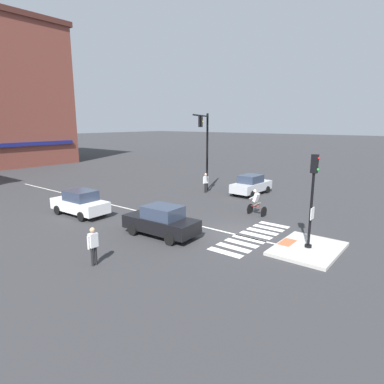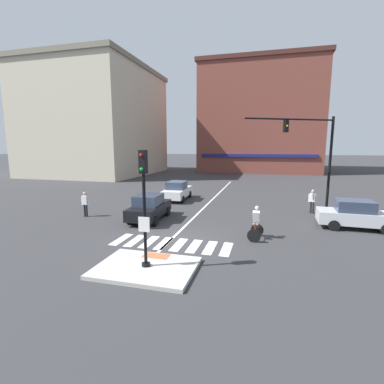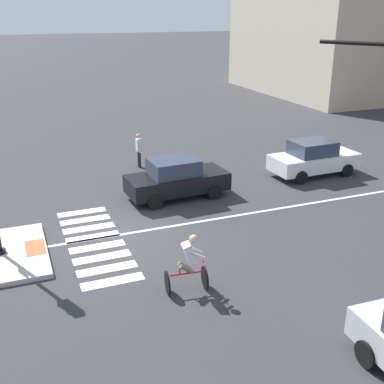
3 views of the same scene
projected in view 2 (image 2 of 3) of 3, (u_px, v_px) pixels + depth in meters
The scene contains 22 objects.
ground_plane at pixel (176, 239), 14.13m from camera, with size 300.00×300.00×0.00m, color #333335.
traffic_island at pixel (146, 268), 10.63m from camera, with size 3.74×2.75×0.15m, color #B2AFA8.
tactile_pad_front at pixel (156, 256), 11.60m from camera, with size 1.10×0.60×0.01m, color #DB5B38.
signal_pole at pixel (144, 198), 10.18m from camera, with size 0.44×0.38×4.36m.
crosswalk_stripe_a at pixel (121, 239), 14.10m from camera, with size 0.44×1.80×0.01m, color silver.
crosswalk_stripe_b at pixel (135, 241), 13.91m from camera, with size 0.44×1.80×0.01m, color silver.
crosswalk_stripe_c at pixel (149, 242), 13.71m from camera, with size 0.44×1.80×0.01m, color silver.
crosswalk_stripe_d at pixel (164, 243), 13.52m from camera, with size 0.44×1.80×0.01m, color silver.
crosswalk_stripe_e at pixel (179, 245), 13.33m from camera, with size 0.44×1.80×0.01m, color silver.
crosswalk_stripe_f at pixel (194, 246), 13.13m from camera, with size 0.44×1.80×0.01m, color silver.
crosswalk_stripe_g at pixel (210, 248), 12.94m from camera, with size 0.44×1.80×0.01m, color silver.
crosswalk_stripe_h at pixel (226, 249), 12.75m from camera, with size 0.44×1.80×0.01m, color silver.
lane_centre_line at pixel (210, 201), 23.72m from camera, with size 0.14×28.00×0.01m, color silver.
traffic_light_mast at pixel (314, 149), 18.95m from camera, with size 5.82×3.06×6.65m.
building_corner_left at pixel (260, 119), 53.77m from camera, with size 21.61×17.78×19.44m.
building_corner_right at pixel (98, 122), 46.63m from camera, with size 17.60×20.47×17.26m.
car_black_westbound_near at pixel (149, 207), 17.72m from camera, with size 2.01×4.18×1.64m.
car_white_westbound_far at pixel (177, 191), 24.36m from camera, with size 1.95×4.15×1.64m.
car_silver_cross_right at pixel (356, 215), 15.82m from camera, with size 4.16×1.97×1.64m.
cyclist at pixel (256, 222), 14.05m from camera, with size 0.78×1.16×1.68m.
pedestrian_at_curb_left at pixel (85, 202), 18.51m from camera, with size 0.55×0.22×1.67m.
pedestrian_waiting_far_side at pixel (313, 199), 19.45m from camera, with size 0.52×0.33×1.67m.
Camera 2 is at (4.27, -12.89, 4.65)m, focal length 26.12 mm.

